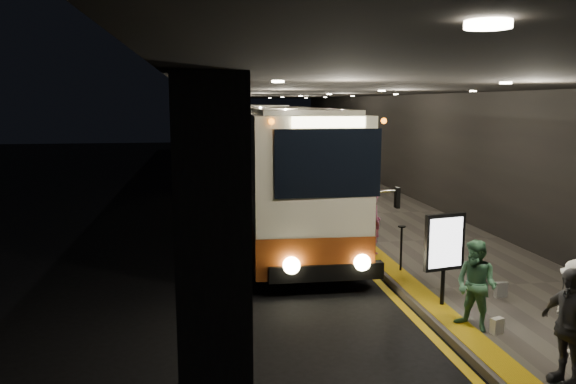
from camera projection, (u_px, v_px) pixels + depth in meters
ground at (267, 261)px, 14.62m from camera, size 90.00×90.00×0.00m
lane_line_white at (198, 223)px, 19.23m from camera, size 0.12×50.00×0.01m
kerb_stripe_yellow at (316, 219)px, 19.85m from camera, size 0.18×50.00×0.01m
sidewalk at (382, 215)px, 20.20m from camera, size 4.50×50.00×0.15m
tactile_strip at (330, 214)px, 19.90m from camera, size 0.50×50.00×0.01m
terminal_wall at (444, 133)px, 20.07m from camera, size 0.10×50.00×6.00m
support_columns at (205, 162)px, 17.95m from camera, size 0.80×24.80×4.40m
canopy at (322, 87)px, 19.15m from camera, size 9.00×50.00×0.40m
coach_main at (285, 176)px, 17.43m from camera, size 2.98×12.32×3.81m
coach_second at (248, 144)px, 30.23m from camera, size 3.17×12.36×3.85m
passenger_boarding at (373, 223)px, 14.70m from camera, size 0.43×0.62×1.62m
passenger_waiting_green at (476, 285)px, 9.74m from camera, size 0.82×0.91×1.59m
passenger_waiting_grey at (569, 327)px, 7.81m from camera, size 0.64×1.05×1.70m
bag_polka at (501, 290)px, 11.44m from camera, size 0.27×0.15×0.32m
bag_plain at (497, 326)px, 9.65m from camera, size 0.25×0.19×0.27m
info_sign at (445, 244)px, 10.83m from camera, size 0.87×0.28×1.83m
stanchion_post at (401, 249)px, 13.18m from camera, size 0.05×0.05×1.07m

